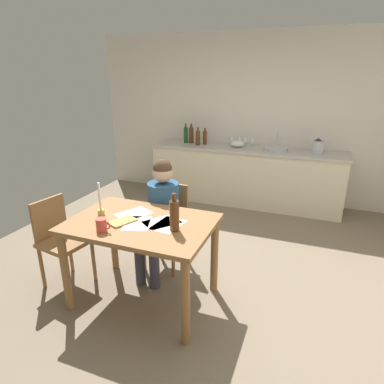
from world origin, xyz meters
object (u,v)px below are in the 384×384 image
Objects in this scene: dining_table at (142,234)px; coffee_mug at (102,225)px; book_magazine at (122,221)px; person_seated at (161,211)px; bottle_oil at (186,135)px; chair_side_empty at (60,238)px; wine_bottle_on_table at (174,215)px; chair_at_table at (168,221)px; wine_glass_back_left at (239,138)px; bottle_vinegar at (191,135)px; bottle_wine_red at (198,138)px; bottle_sauce at (205,137)px; wine_glass_by_kettle at (245,139)px; mixing_bowl at (237,144)px; stovetop_kettle at (318,146)px; wine_glass_near_sink at (252,139)px; sink_unit at (275,148)px; wine_glass_back_right at (232,138)px; candlestick at (101,206)px.

coffee_mug is at bearing -125.71° from dining_table.
dining_table is 5.41× the size of book_magazine.
person_seated is at bearing 107.29° from book_magazine.
chair_side_empty is at bearing -93.18° from bottle_oil.
wine_bottle_on_table reaches higher than chair_side_empty.
chair_at_table is 2.83× the size of bottle_oil.
wine_glass_back_left is (1.04, 2.96, 0.52)m from chair_side_empty.
bottle_vinegar reaches higher than coffee_mug.
bottle_sauce is at bearing 47.23° from bottle_wine_red.
dining_table is at bearing -75.69° from bottle_oil.
bottle_wine_red reaches higher than wine_glass_by_kettle.
chair_side_empty is 3.05m from mixing_bowl.
chair_side_empty is 3.83× the size of book_magazine.
chair_at_table is 2.32m from wine_glass_back_left.
bottle_wine_red is 1.80m from stovetop_kettle.
chair_at_table is 2.33m from wine_glass_by_kettle.
bottle_oil is at bearing -174.37° from wine_glass_near_sink.
coffee_mug is at bearing -86.63° from bottle_sauce.
book_magazine is at bearing -85.23° from bottle_sauce.
sink_unit is 1.62× the size of mixing_bowl.
chair_side_empty is 5.65× the size of wine_glass_by_kettle.
coffee_mug is 0.82× the size of wine_glass_near_sink.
sink_unit is (0.82, 2.26, 0.24)m from person_seated.
bottle_vinegar reaches higher than dining_table.
wine_glass_back_left reaches higher than coffee_mug.
coffee_mug is 0.45× the size of bottle_wine_red.
mixing_bowl is (1.04, 2.83, 0.46)m from chair_side_empty.
sink_unit is at bearing -16.35° from wine_glass_by_kettle.
bottle_vinegar is 2.04× the size of wine_glass_back_right.
dining_table is at bearing -82.31° from bottle_sauce.
bottle_vinegar is at bearing -173.44° from wine_glass_by_kettle.
person_seated is at bearing -76.43° from bottle_vinegar.
wine_bottle_on_table is at bearing -98.31° from sink_unit.
candlestick is at bearing -85.47° from bottle_vinegar.
bottle_oil is at bearing 156.86° from bottle_wine_red.
mixing_bowl is 1.44× the size of wine_glass_back_left.
wine_bottle_on_table is 1.01× the size of bottle_oil.
dining_table is at bearing -77.53° from bottle_vinegar.
person_seated reaches higher than bottle_wine_red.
chair_side_empty is at bearing -109.31° from wine_glass_back_left.
chair_at_table is 2.21m from bottle_sauce.
sink_unit is 0.59m from mixing_bowl.
dining_table is at bearing -90.65° from wine_glass_back_right.
candlestick is at bearing -101.42° from mixing_bowl.
wine_glass_back_right is at bearing 87.62° from person_seated.
candlestick is at bearing 126.63° from coffee_mug.
bottle_oil is 0.99× the size of bottle_vinegar.
person_seated is 3.97× the size of candlestick.
book_magazine is 2.93m from bottle_vinegar.
dining_table is 2.94m from wine_glass_back_right.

